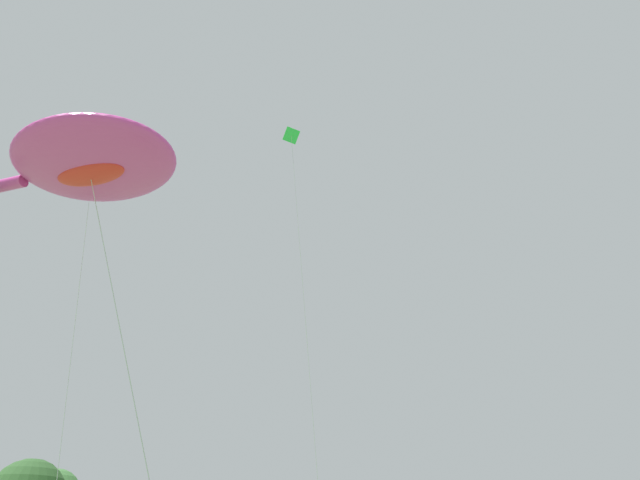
# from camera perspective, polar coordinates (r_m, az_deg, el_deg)

# --- Properties ---
(big_show_kite) EXTENTS (6.44, 12.46, 13.80)m
(big_show_kite) POSITION_cam_1_polar(r_m,az_deg,el_deg) (20.38, -22.68, 7.28)
(big_show_kite) COLOR #CC3899
(big_show_kite) RESTS_ON ground
(small_kite_tiny_distant) EXTENTS (1.72, 1.89, 15.23)m
(small_kite_tiny_distant) POSITION_cam_1_polar(r_m,az_deg,el_deg) (24.01, -22.48, 4.49)
(small_kite_tiny_distant) COLOR yellow
(small_kite_tiny_distant) RESTS_ON ground
(small_kite_diamond_red) EXTENTS (4.33, 0.97, 24.17)m
(small_kite_diamond_red) POSITION_cam_1_polar(r_m,az_deg,el_deg) (33.10, -2.71, 7.52)
(small_kite_diamond_red) COLOR green
(small_kite_diamond_red) RESTS_ON ground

